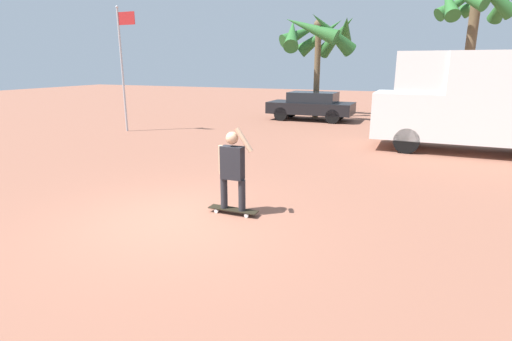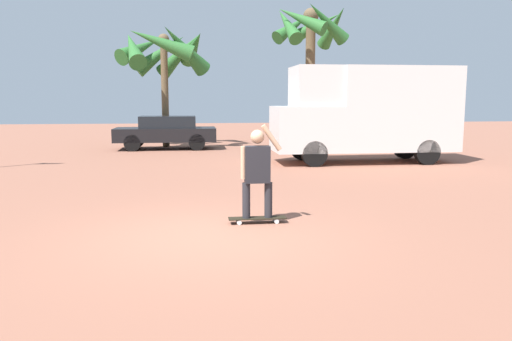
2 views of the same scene
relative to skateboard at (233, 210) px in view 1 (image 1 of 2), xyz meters
name	(u,v)px [view 1 (image 1 of 2)]	position (x,y,z in m)	size (l,w,h in m)	color
ground_plane	(175,220)	(-0.88, -0.74, -0.08)	(80.00, 80.00, 0.00)	#935B47
skateboard	(233,210)	(0.00, 0.00, 0.00)	(1.02, 0.23, 0.10)	black
person_skateboarder	(232,166)	(0.00, 0.00, 0.91)	(0.73, 0.24, 1.65)	#28282D
camper_van	(481,99)	(4.98, 8.19, 1.70)	(6.30, 2.05, 3.30)	black
parked_car_black	(311,105)	(-2.21, 13.97, 0.71)	(4.41, 1.90, 1.47)	black
palm_tree_near_van	(475,7)	(5.16, 17.66, 5.62)	(4.13, 4.36, 7.15)	brown
palm_tree_center_background	(320,34)	(-2.23, 15.28, 4.34)	(4.51, 4.47, 5.56)	brown
flagpole	(123,62)	(-8.74, 7.32, 2.91)	(0.92, 0.12, 5.23)	#B7B7BC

